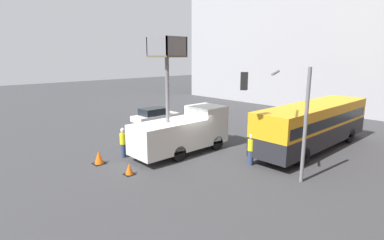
# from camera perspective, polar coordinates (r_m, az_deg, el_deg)

# --- Properties ---
(ground_plane) EXTENTS (120.00, 120.00, 0.00)m
(ground_plane) POSITION_cam_1_polar(r_m,az_deg,el_deg) (19.43, -0.29, -6.49)
(ground_plane) COLOR #38383A
(building_backdrop_far) EXTENTS (44.00, 10.00, 18.38)m
(building_backdrop_far) POSITION_cam_1_polar(r_m,az_deg,el_deg) (40.23, 28.48, 14.99)
(building_backdrop_far) COLOR #9E9EA3
(building_backdrop_far) RESTS_ON ground_plane
(utility_truck) EXTENTS (2.27, 6.67, 7.27)m
(utility_truck) POSITION_cam_1_polar(r_m,az_deg,el_deg) (19.22, -1.77, -1.83)
(utility_truck) COLOR silver
(utility_truck) RESTS_ON ground_plane
(city_bus) EXTENTS (2.55, 11.24, 3.07)m
(city_bus) POSITION_cam_1_polar(r_m,az_deg,el_deg) (21.59, 22.23, -0.49)
(city_bus) COLOR #232328
(city_bus) RESTS_ON ground_plane
(traffic_light_pole) EXTENTS (3.03, 2.79, 5.71)m
(traffic_light_pole) POSITION_cam_1_polar(r_m,az_deg,el_deg) (15.33, 16.81, 2.82)
(traffic_light_pole) COLOR slate
(traffic_light_pole) RESTS_ON ground_plane
(road_worker_near_truck) EXTENTS (0.38, 0.38, 1.87)m
(road_worker_near_truck) POSITION_cam_1_polar(r_m,az_deg,el_deg) (19.05, -13.00, -4.23)
(road_worker_near_truck) COLOR navy
(road_worker_near_truck) RESTS_ON ground_plane
(road_worker_directing) EXTENTS (0.38, 0.38, 1.88)m
(road_worker_directing) POSITION_cam_1_polar(r_m,az_deg,el_deg) (17.64, 11.16, -5.45)
(road_worker_directing) COLOR navy
(road_worker_directing) RESTS_ON ground_plane
(traffic_cone_near_truck) EXTENTS (0.68, 0.68, 0.78)m
(traffic_cone_near_truck) POSITION_cam_1_polar(r_m,az_deg,el_deg) (18.47, -17.32, -6.87)
(traffic_cone_near_truck) COLOR black
(traffic_cone_near_truck) RESTS_ON ground_plane
(traffic_cone_mid_road) EXTENTS (0.54, 0.54, 0.62)m
(traffic_cone_mid_road) POSITION_cam_1_polar(r_m,az_deg,el_deg) (16.48, -11.87, -9.19)
(traffic_cone_mid_road) COLOR black
(traffic_cone_mid_road) RESTS_ON ground_plane
(parked_car_curbside) EXTENTS (1.81, 4.42, 1.43)m
(parked_car_curbside) POSITION_cam_1_polar(r_m,az_deg,el_deg) (28.39, -7.09, 0.92)
(parked_car_curbside) COLOR silver
(parked_car_curbside) RESTS_ON ground_plane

